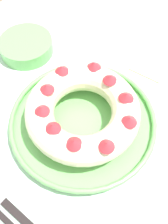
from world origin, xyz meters
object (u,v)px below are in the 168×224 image
serving_dish (84,122)px  bundt_cake (84,112)px  napkin (154,61)px  cake_knife (5,202)px  side_bowl (26,46)px

serving_dish → bundt_cake: size_ratio=1.35×
bundt_cake → napkin: size_ratio=1.96×
cake_knife → side_bowl: 0.44m
cake_knife → side_bowl: (0.34, 0.27, 0.02)m
side_bowl → cake_knife: bearing=-141.2°
serving_dish → cake_knife: size_ratio=1.78×
serving_dish → bundt_cake: 0.05m
cake_knife → side_bowl: side_bowl is taller
serving_dish → side_bowl: 0.30m
serving_dish → side_bowl: (0.09, 0.29, 0.01)m
serving_dish → napkin: serving_dish is taller
serving_dish → cake_knife: bearing=176.7°
side_bowl → napkin: 0.37m
serving_dish → side_bowl: bearing=72.4°
serving_dish → side_bowl: size_ratio=2.31×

